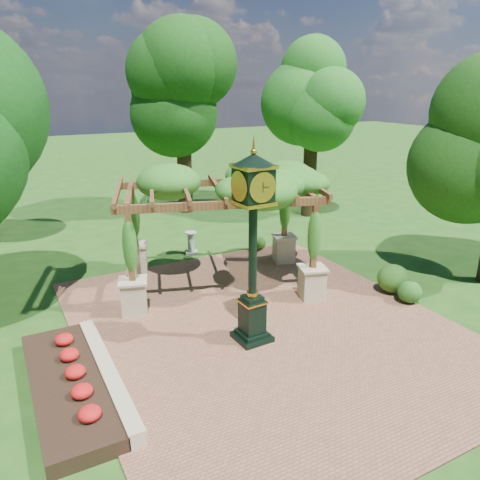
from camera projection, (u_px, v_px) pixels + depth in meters
name	position (u px, v px, depth m)	size (l,w,h in m)	color
ground	(284.00, 343.00, 12.66)	(120.00, 120.00, 0.00)	#1E4714
brick_plaza	(265.00, 326.00, 13.49)	(10.00, 12.00, 0.04)	brown
border_wall	(108.00, 374.00, 10.95)	(0.35, 5.00, 0.40)	#C6B793
flower_bed	(67.00, 386.00, 10.55)	(1.50, 5.00, 0.36)	red
pedestal_clock	(253.00, 233.00, 11.81)	(1.06, 1.06, 5.15)	black
pergola	(217.00, 190.00, 15.28)	(7.45, 5.85, 4.11)	#C0B48E
sundial	(191.00, 244.00, 19.24)	(0.63, 0.63, 0.92)	#9C9C94
shrub_front	(410.00, 292.00, 14.84)	(0.77, 0.77, 0.69)	#205317
shrub_mid	(393.00, 278.00, 15.55)	(1.05, 1.05, 0.94)	#295919
shrub_back	(259.00, 243.00, 19.66)	(0.61, 0.61, 0.55)	#2B601B
tree_north	(182.00, 93.00, 23.86)	(4.17, 4.17, 9.10)	#372216
tree_east_far	(314.00, 90.00, 23.02)	(4.13, 4.13, 9.35)	black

